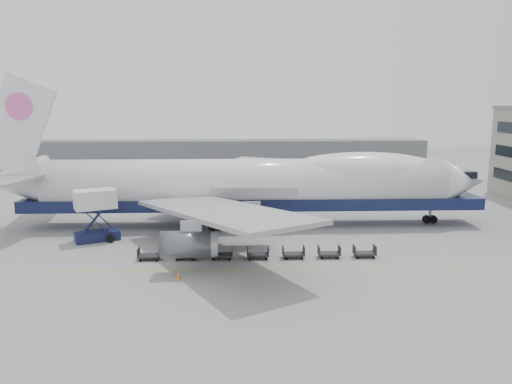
{
  "coord_description": "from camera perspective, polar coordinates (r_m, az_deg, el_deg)",
  "views": [
    {
      "loc": [
        -1.11,
        -52.94,
        16.25
      ],
      "look_at": [
        1.15,
        6.0,
        5.57
      ],
      "focal_mm": 35.0,
      "sensor_mm": 36.0,
      "label": 1
    }
  ],
  "objects": [
    {
      "name": "ground",
      "position": [
        55.39,
        -0.96,
        -6.8
      ],
      "size": [
        260.0,
        260.0,
        0.0
      ],
      "primitive_type": "plane",
      "color": "gray",
      "rests_on": "ground"
    },
    {
      "name": "dolly_4",
      "position": [
        53.03,
        4.3,
        -7.0
      ],
      "size": [
        2.3,
        1.35,
        1.3
      ],
      "color": "#2D2D30",
      "rests_on": "ground"
    },
    {
      "name": "apron_line",
      "position": [
        49.68,
        -0.8,
        -8.82
      ],
      "size": [
        60.0,
        0.15,
        0.01
      ],
      "primitive_type": "cube",
      "color": "gold",
      "rests_on": "ground"
    },
    {
      "name": "dolly_1",
      "position": [
        52.99,
        -8.05,
        -7.09
      ],
      "size": [
        2.3,
        1.35,
        1.3
      ],
      "color": "#2D2D30",
      "rests_on": "ground"
    },
    {
      "name": "airliner",
      "position": [
        65.82,
        -0.64,
        0.98
      ],
      "size": [
        67.0,
        55.3,
        19.98
      ],
      "color": "white",
      "rests_on": "ground"
    },
    {
      "name": "dolly_2",
      "position": [
        52.73,
        -3.94,
        -7.1
      ],
      "size": [
        2.3,
        1.35,
        1.3
      ],
      "color": "#2D2D30",
      "rests_on": "ground"
    },
    {
      "name": "catering_truck",
      "position": [
        61.76,
        -17.83,
        -2.2
      ],
      "size": [
        5.6,
        4.84,
        6.11
      ],
      "rotation": [
        0.0,
        0.0,
        0.44
      ],
      "color": "#161C44",
      "rests_on": "ground"
    },
    {
      "name": "dolly_6",
      "position": [
        54.39,
        12.29,
        -6.77
      ],
      "size": [
        2.3,
        1.35,
        1.3
      ],
      "color": "#2D2D30",
      "rests_on": "ground"
    },
    {
      "name": "dolly_0",
      "position": [
        53.51,
        -12.11,
        -7.05
      ],
      "size": [
        2.3,
        1.35,
        1.3
      ],
      "color": "#2D2D30",
      "rests_on": "ground"
    },
    {
      "name": "hangar",
      "position": [
        123.92,
        -6.31,
        4.3
      ],
      "size": [
        110.0,
        8.0,
        7.0
      ],
      "primitive_type": "cube",
      "color": "slate",
      "rests_on": "ground"
    },
    {
      "name": "dolly_5",
      "position": [
        53.58,
        8.35,
        -6.9
      ],
      "size": [
        2.3,
        1.35,
        1.3
      ],
      "color": "#2D2D30",
      "rests_on": "ground"
    },
    {
      "name": "traffic_cone",
      "position": [
        47.73,
        -8.86,
        -9.39
      ],
      "size": [
        0.42,
        0.42,
        0.62
      ],
      "rotation": [
        0.0,
        0.0,
        0.13
      ],
      "color": "orange",
      "rests_on": "ground"
    },
    {
      "name": "dolly_3",
      "position": [
        52.75,
        0.19,
        -7.07
      ],
      "size": [
        2.3,
        1.35,
        1.3
      ],
      "color": "#2D2D30",
      "rests_on": "ground"
    }
  ]
}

